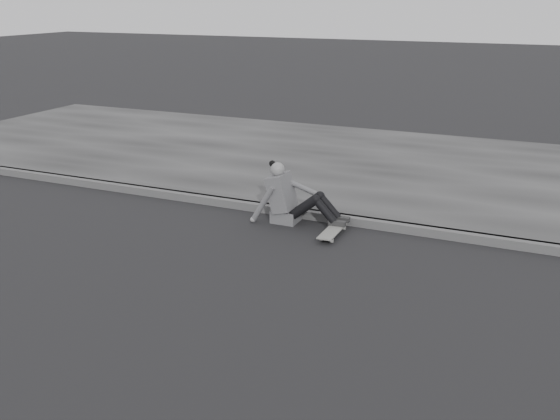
# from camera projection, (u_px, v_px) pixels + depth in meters

# --- Properties ---
(ground) EXTENTS (80.00, 80.00, 0.00)m
(ground) POSITION_uv_depth(u_px,v_px,m) (459.00, 339.00, 5.89)
(ground) COLOR black
(ground) RESTS_ON ground
(curb) EXTENTS (24.00, 0.16, 0.12)m
(curb) POSITION_uv_depth(u_px,v_px,m) (489.00, 240.00, 8.11)
(curb) COLOR #4B4B4B
(curb) RESTS_ON ground
(sidewalk) EXTENTS (24.00, 6.00, 0.12)m
(sidewalk) POSITION_uv_depth(u_px,v_px,m) (508.00, 180.00, 10.72)
(sidewalk) COLOR #353535
(sidewalk) RESTS_ON ground
(skateboard) EXTENTS (0.20, 0.78, 0.09)m
(skateboard) POSITION_uv_depth(u_px,v_px,m) (333.00, 230.00, 8.40)
(skateboard) COLOR gray
(skateboard) RESTS_ON ground
(seated_woman) EXTENTS (1.38, 0.46, 0.88)m
(seated_woman) POSITION_uv_depth(u_px,v_px,m) (290.00, 198.00, 8.80)
(seated_woman) COLOR #525255
(seated_woman) RESTS_ON ground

